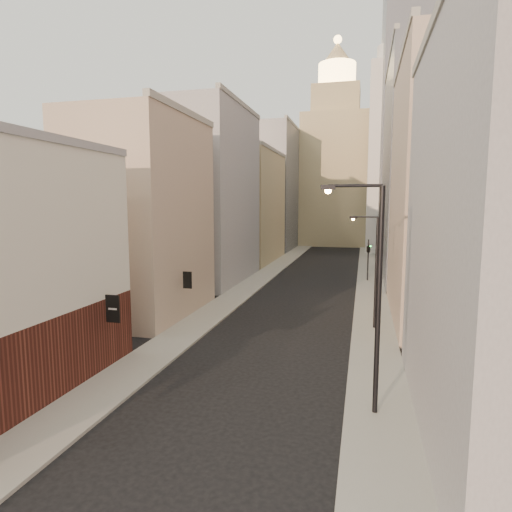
% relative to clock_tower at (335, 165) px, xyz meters
% --- Properties ---
extents(sidewalk_left, '(3.00, 140.00, 0.15)m').
position_rel_clock_tower_xyz_m(sidewalk_left, '(-5.50, -37.00, -17.56)').
color(sidewalk_left, gray).
rests_on(sidewalk_left, ground).
extents(sidewalk_right, '(3.00, 140.00, 0.15)m').
position_rel_clock_tower_xyz_m(sidewalk_right, '(7.50, -37.00, -17.56)').
color(sidewalk_right, gray).
rests_on(sidewalk_right, ground).
extents(left_bldg_beige, '(8.00, 12.00, 16.00)m').
position_rel_clock_tower_xyz_m(left_bldg_beige, '(-11.00, -66.00, -9.63)').
color(left_bldg_beige, tan).
rests_on(left_bldg_beige, ground).
extents(left_bldg_grey, '(8.00, 16.00, 20.00)m').
position_rel_clock_tower_xyz_m(left_bldg_grey, '(-11.00, -50.00, -7.63)').
color(left_bldg_grey, gray).
rests_on(left_bldg_grey, ground).
extents(left_bldg_tan, '(8.00, 18.00, 17.00)m').
position_rel_clock_tower_xyz_m(left_bldg_tan, '(-11.00, -32.00, -9.13)').
color(left_bldg_tan, tan).
rests_on(left_bldg_tan, ground).
extents(left_bldg_wingrid, '(8.00, 20.00, 24.00)m').
position_rel_clock_tower_xyz_m(left_bldg_wingrid, '(-11.00, -12.00, -5.63)').
color(left_bldg_wingrid, gray).
rests_on(left_bldg_wingrid, ground).
extents(right_bldg_beige, '(8.00, 16.00, 20.00)m').
position_rel_clock_tower_xyz_m(right_bldg_beige, '(13.00, -62.00, -7.63)').
color(right_bldg_beige, tan).
rests_on(right_bldg_beige, ground).
extents(right_bldg_wingrid, '(8.00, 20.00, 26.00)m').
position_rel_clock_tower_xyz_m(right_bldg_wingrid, '(13.00, -42.00, -4.63)').
color(right_bldg_wingrid, gray).
rests_on(right_bldg_wingrid, ground).
extents(highrise, '(21.00, 23.00, 51.20)m').
position_rel_clock_tower_xyz_m(highrise, '(19.00, -14.00, 8.02)').
color(highrise, gray).
rests_on(highrise, ground).
extents(clock_tower, '(14.00, 14.00, 44.90)m').
position_rel_clock_tower_xyz_m(clock_tower, '(0.00, 0.00, 0.00)').
color(clock_tower, tan).
rests_on(clock_tower, ground).
extents(white_tower, '(8.00, 8.00, 41.50)m').
position_rel_clock_tower_xyz_m(white_tower, '(11.00, -14.00, 0.97)').
color(white_tower, silver).
rests_on(white_tower, ground).
extents(streetlamp_near, '(2.62, 0.37, 9.99)m').
position_rel_clock_tower_xyz_m(streetlamp_near, '(7.04, -79.35, -11.93)').
color(streetlamp_near, black).
rests_on(streetlamp_near, ground).
extents(streetlamp_mid, '(2.09, 0.84, 8.27)m').
position_rel_clock_tower_xyz_m(streetlamp_mid, '(7.35, -66.02, -12.91)').
color(streetlamp_mid, black).
rests_on(streetlamp_mid, ground).
extents(traffic_light_right, '(0.86, 0.86, 5.00)m').
position_rel_clock_tower_xyz_m(traffic_light_right, '(7.20, -46.22, -13.69)').
color(traffic_light_right, black).
rests_on(traffic_light_right, ground).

